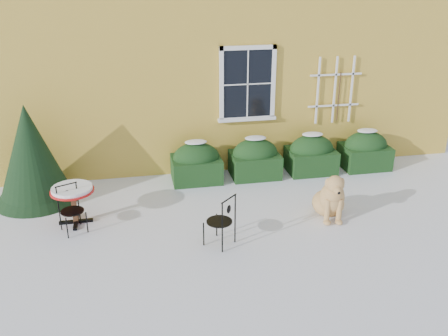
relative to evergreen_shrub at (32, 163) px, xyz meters
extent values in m
plane|color=white|center=(3.55, -2.23, -0.79)|extent=(80.00, 80.00, 0.00)
cube|color=yellow|center=(3.55, 4.77, 2.21)|extent=(12.00, 8.00, 6.00)
cube|color=black|center=(4.45, 0.73, 1.19)|extent=(1.05, 0.03, 1.45)
cube|color=white|center=(4.45, 0.72, 1.96)|extent=(1.23, 0.06, 0.09)
cube|color=white|center=(4.45, 0.72, 0.42)|extent=(1.23, 0.06, 0.09)
cube|color=white|center=(3.88, 0.72, 1.19)|extent=(0.09, 0.06, 1.63)
cube|color=white|center=(5.02, 0.72, 1.19)|extent=(0.09, 0.06, 1.63)
cube|color=white|center=(4.45, 0.71, 1.19)|extent=(0.02, 0.02, 1.45)
cube|color=white|center=(4.45, 0.71, 1.19)|extent=(1.05, 0.02, 0.02)
cube|color=white|center=(4.45, 0.72, 0.41)|extent=(1.29, 0.14, 0.07)
cube|color=white|center=(6.05, 0.71, 0.96)|extent=(0.04, 0.03, 1.50)
cube|color=white|center=(6.45, 0.71, 0.96)|extent=(0.04, 0.03, 1.50)
cube|color=white|center=(6.85, 0.71, 0.96)|extent=(0.04, 0.03, 1.50)
cube|color=white|center=(6.45, 0.71, 0.61)|extent=(1.20, 0.03, 0.04)
cube|color=white|center=(6.45, 0.71, 1.31)|extent=(1.20, 0.03, 0.04)
cylinder|color=#472D19|center=(6.55, 0.69, 0.81)|extent=(0.02, 0.02, 1.10)
cube|color=black|center=(3.25, 0.32, -0.53)|extent=(1.05, 0.80, 0.52)
ellipsoid|color=black|center=(3.25, 0.32, -0.27)|extent=(1.00, 0.72, 0.67)
ellipsoid|color=white|center=(3.25, 0.32, 0.09)|extent=(0.47, 0.32, 0.06)
cube|color=black|center=(4.55, 0.32, -0.53)|extent=(1.05, 0.80, 0.52)
ellipsoid|color=black|center=(4.55, 0.32, -0.27)|extent=(1.00, 0.72, 0.67)
ellipsoid|color=white|center=(4.55, 0.32, 0.09)|extent=(0.47, 0.32, 0.06)
cube|color=black|center=(5.85, 0.32, -0.53)|extent=(1.05, 0.80, 0.52)
ellipsoid|color=black|center=(5.85, 0.32, -0.27)|extent=(1.00, 0.72, 0.67)
ellipsoid|color=white|center=(5.85, 0.32, 0.09)|extent=(0.47, 0.32, 0.06)
cube|color=black|center=(7.15, 0.32, -0.53)|extent=(1.05, 0.80, 0.52)
ellipsoid|color=black|center=(7.15, 0.32, -0.27)|extent=(1.00, 0.72, 0.67)
ellipsoid|color=white|center=(7.15, 0.32, 0.09)|extent=(0.47, 0.32, 0.06)
cone|color=black|center=(0.00, 0.00, -0.32)|extent=(1.62, 1.62, 0.94)
cone|color=black|center=(0.00, 0.00, 0.19)|extent=(1.45, 1.45, 1.96)
cube|color=black|center=(0.82, -1.14, -0.76)|extent=(0.60, 0.07, 0.05)
cube|color=black|center=(0.82, -1.14, -0.76)|extent=(0.07, 0.60, 0.05)
cube|color=brown|center=(0.82, -1.14, -0.47)|extent=(0.09, 0.09, 0.64)
cylinder|color=red|center=(0.82, -1.14, -0.15)|extent=(0.77, 0.77, 0.03)
cylinder|color=white|center=(0.82, -1.14, -0.10)|extent=(0.72, 0.72, 0.06)
cylinder|color=black|center=(3.25, -2.09, -0.58)|extent=(0.02, 0.02, 0.42)
cylinder|color=black|center=(2.99, -2.35, -0.58)|extent=(0.02, 0.02, 0.42)
cylinder|color=black|center=(3.52, -2.36, -0.58)|extent=(0.02, 0.02, 0.42)
cylinder|color=black|center=(3.25, -2.62, -0.58)|extent=(0.02, 0.02, 0.42)
cylinder|color=black|center=(3.25, -2.35, -0.36)|extent=(0.43, 0.43, 0.02)
cylinder|color=black|center=(3.52, -2.36, -0.13)|extent=(0.02, 0.02, 0.47)
cylinder|color=black|center=(3.25, -2.62, -0.13)|extent=(0.02, 0.02, 0.47)
cylinder|color=black|center=(3.38, -2.49, 0.11)|extent=(0.31, 0.31, 0.02)
ellipsoid|color=black|center=(3.38, -2.49, -0.08)|extent=(0.10, 0.10, 0.15)
cylinder|color=black|center=(0.73, -1.67, -0.59)|extent=(0.02, 0.02, 0.39)
cylinder|color=black|center=(1.05, -1.53, -0.59)|extent=(0.02, 0.02, 0.39)
cylinder|color=black|center=(0.59, -1.35, -0.59)|extent=(0.02, 0.02, 0.39)
cylinder|color=black|center=(0.91, -1.21, -0.59)|extent=(0.02, 0.02, 0.39)
cylinder|color=black|center=(0.82, -1.44, -0.39)|extent=(0.40, 0.40, 0.02)
cylinder|color=black|center=(0.59, -1.35, -0.17)|extent=(0.02, 0.02, 0.44)
cylinder|color=black|center=(0.91, -1.21, -0.17)|extent=(0.02, 0.02, 0.44)
cylinder|color=black|center=(0.75, -1.28, 0.04)|extent=(0.36, 0.18, 0.02)
ellipsoid|color=black|center=(0.75, -1.28, -0.13)|extent=(0.11, 0.07, 0.14)
ellipsoid|color=tan|center=(5.46, -1.68, -0.57)|extent=(0.68, 0.73, 0.48)
ellipsoid|color=tan|center=(5.42, -1.90, -0.35)|extent=(0.51, 0.47, 0.60)
sphere|color=tan|center=(5.42, -1.96, -0.22)|extent=(0.37, 0.37, 0.37)
cylinder|color=tan|center=(5.29, -2.03, -0.55)|extent=(0.10, 0.10, 0.48)
cylinder|color=tan|center=(5.51, -2.07, -0.55)|extent=(0.10, 0.10, 0.48)
ellipsoid|color=tan|center=(5.29, -2.09, -0.75)|extent=(0.13, 0.17, 0.08)
ellipsoid|color=tan|center=(5.50, -2.12, -0.75)|extent=(0.13, 0.17, 0.08)
cylinder|color=tan|center=(5.41, -1.97, -0.16)|extent=(0.25, 0.30, 0.26)
sphere|color=tan|center=(5.41, -2.03, -0.02)|extent=(0.32, 0.32, 0.32)
ellipsoid|color=tan|center=(5.39, -2.17, -0.07)|extent=(0.18, 0.26, 0.14)
sphere|color=black|center=(5.37, -2.28, -0.07)|extent=(0.05, 0.05, 0.05)
ellipsoid|color=tan|center=(5.28, -1.97, -0.02)|extent=(0.09, 0.12, 0.20)
ellipsoid|color=tan|center=(5.55, -2.00, -0.02)|extent=(0.09, 0.12, 0.20)
cylinder|color=tan|center=(5.68, -1.47, -0.72)|extent=(0.22, 0.39, 0.09)
camera|label=1|loc=(1.91, -9.51, 3.65)|focal=40.00mm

